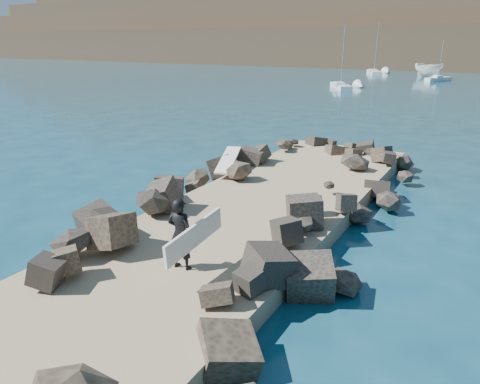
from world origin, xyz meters
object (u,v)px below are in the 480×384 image
(boat_imported, at_px, (428,70))
(surfer_with_board, at_px, (182,234))
(surfboard_resting, at_px, (228,162))
(sailboat_e, at_px, (374,72))

(boat_imported, xyz_separation_m, surfer_with_board, (5.38, -77.52, 0.24))
(surfboard_resting, distance_m, boat_imported, 69.60)
(boat_imported, distance_m, surfer_with_board, 77.71)
(boat_imported, bearing_deg, surfboard_resting, -132.54)
(sailboat_e, bearing_deg, surfboard_resting, -80.47)
(boat_imported, xyz_separation_m, sailboat_e, (-10.76, 4.75, -0.98))
(surfboard_resting, relative_size, boat_imported, 0.38)
(surfer_with_board, bearing_deg, surfboard_resting, 114.79)
(surfer_with_board, height_order, sailboat_e, sailboat_e)
(surfboard_resting, distance_m, surfer_with_board, 8.76)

